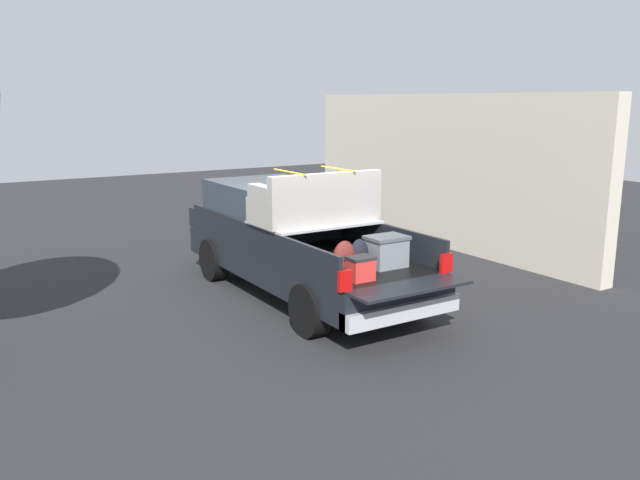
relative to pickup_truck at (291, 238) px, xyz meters
name	(u,v)px	position (x,y,z in m)	size (l,w,h in m)	color
ground_plane	(302,295)	(-0.35, 0.00, -0.96)	(40.00, 40.00, 0.00)	#262628
pickup_truck	(291,238)	(0.00, 0.00, 0.00)	(6.05, 2.06, 2.23)	black
building_facade	(437,170)	(1.64, -4.84, 0.78)	(9.15, 0.36, 3.47)	beige
trash_can	(326,219)	(3.35, -2.85, -0.47)	(0.60, 0.60, 0.98)	#2D2D33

